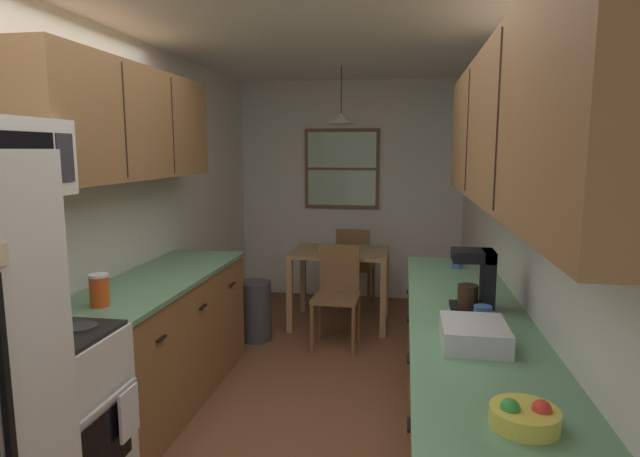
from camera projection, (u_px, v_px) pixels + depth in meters
name	position (u px, v px, depth m)	size (l,w,h in m)	color
ground_plane	(310.00, 392.00, 3.81)	(12.00, 12.00, 0.00)	brown
wall_left	(130.00, 216.00, 3.84)	(0.10, 9.00, 2.55)	silver
wall_right	(513.00, 224.00, 3.41)	(0.10, 9.00, 2.55)	silver
wall_back	(350.00, 191.00, 6.21)	(4.40, 0.10, 2.55)	silver
ceiling_slab	(309.00, 21.00, 3.43)	(4.40, 9.00, 0.08)	white
stove_range	(43.00, 428.00, 2.43)	(0.66, 0.58, 1.10)	white
counter_left	(162.00, 339.00, 3.63)	(0.64, 1.86, 0.90)	olive
upper_cabinets_left	(128.00, 124.00, 3.38)	(0.33, 1.94, 0.72)	olive
counter_right	(470.00, 410.00, 2.64)	(0.64, 3.26, 0.90)	olive
upper_cabinets_right	(517.00, 126.00, 2.36)	(0.33, 2.94, 0.72)	olive
dining_table	(340.00, 263.00, 5.25)	(0.95, 0.73, 0.76)	#A87F51
dining_chair_near	(337.00, 291.00, 4.70)	(0.41, 0.41, 0.90)	brown
dining_chair_far	(354.00, 264.00, 5.81)	(0.43, 0.43, 0.90)	brown
pendant_light	(341.00, 118.00, 5.03)	(0.29, 0.29, 0.55)	black
back_window	(342.00, 169.00, 6.11)	(0.88, 0.05, 0.93)	brown
trash_bin	(255.00, 311.00, 4.85)	(0.30, 0.30, 0.55)	#3F3F42
storage_canister	(99.00, 290.00, 2.87)	(0.11, 0.11, 0.18)	#D84C19
dish_towel	(129.00, 413.00, 2.51)	(0.02, 0.16, 0.24)	white
coffee_maker	(478.00, 279.00, 2.79)	(0.22, 0.18, 0.33)	black
mug_by_coffeemaker	(457.00, 262.00, 3.80)	(0.11, 0.08, 0.09)	#335999
mug_spare	(483.00, 316.00, 2.55)	(0.12, 0.09, 0.10)	#335999
fruit_bowl	(525.00, 416.00, 1.62)	(0.21, 0.21, 0.09)	#E5D14C
dish_rack	(474.00, 334.00, 2.30)	(0.28, 0.34, 0.10)	silver
table_serving_bowl	(330.00, 249.00, 5.15)	(0.22, 0.22, 0.06)	#E0D14C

